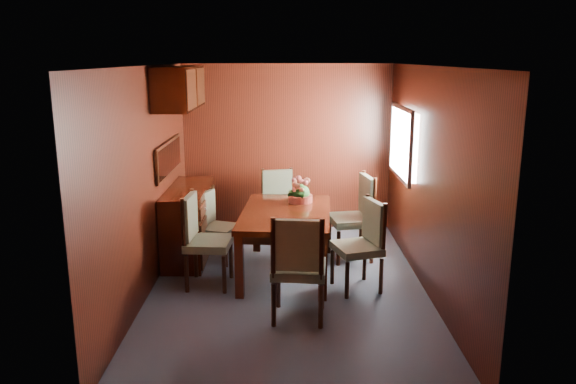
{
  "coord_description": "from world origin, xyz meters",
  "views": [
    {
      "loc": [
        -0.03,
        -5.82,
        2.49
      ],
      "look_at": [
        0.0,
        0.14,
        1.05
      ],
      "focal_mm": 35.0,
      "sensor_mm": 36.0,
      "label": 1
    }
  ],
  "objects_px": {
    "sideboard": "(189,222)",
    "chair_left_near": "(201,235)",
    "chair_head": "(298,263)",
    "chair_right_near": "(364,240)",
    "flower_centerpiece": "(300,190)",
    "dining_table": "(286,220)"
  },
  "relations": [
    {
      "from": "sideboard",
      "to": "chair_left_near",
      "type": "height_order",
      "value": "chair_left_near"
    },
    {
      "from": "sideboard",
      "to": "chair_right_near",
      "type": "height_order",
      "value": "chair_right_near"
    },
    {
      "from": "flower_centerpiece",
      "to": "chair_left_near",
      "type": "bearing_deg",
      "value": -145.36
    },
    {
      "from": "sideboard",
      "to": "flower_centerpiece",
      "type": "height_order",
      "value": "flower_centerpiece"
    },
    {
      "from": "chair_left_near",
      "to": "flower_centerpiece",
      "type": "relative_size",
      "value": 3.33
    },
    {
      "from": "dining_table",
      "to": "chair_left_near",
      "type": "bearing_deg",
      "value": -154.85
    },
    {
      "from": "sideboard",
      "to": "chair_head",
      "type": "xyz_separation_m",
      "value": [
        1.34,
        -1.83,
        0.15
      ]
    },
    {
      "from": "sideboard",
      "to": "chair_head",
      "type": "distance_m",
      "value": 2.28
    },
    {
      "from": "chair_left_near",
      "to": "chair_right_near",
      "type": "height_order",
      "value": "chair_left_near"
    },
    {
      "from": "dining_table",
      "to": "flower_centerpiece",
      "type": "bearing_deg",
      "value": 70.92
    },
    {
      "from": "flower_centerpiece",
      "to": "chair_head",
      "type": "bearing_deg",
      "value": -92.18
    },
    {
      "from": "chair_head",
      "to": "chair_right_near",
      "type": "bearing_deg",
      "value": 52.84
    },
    {
      "from": "sideboard",
      "to": "flower_centerpiece",
      "type": "bearing_deg",
      "value": -6.73
    },
    {
      "from": "dining_table",
      "to": "chair_head",
      "type": "bearing_deg",
      "value": -80.6
    },
    {
      "from": "sideboard",
      "to": "chair_left_near",
      "type": "distance_m",
      "value": 0.99
    },
    {
      "from": "chair_right_near",
      "to": "flower_centerpiece",
      "type": "bearing_deg",
      "value": 20.31
    },
    {
      "from": "sideboard",
      "to": "flower_centerpiece",
      "type": "relative_size",
      "value": 4.44
    },
    {
      "from": "flower_centerpiece",
      "to": "dining_table",
      "type": "bearing_deg",
      "value": -113.31
    },
    {
      "from": "chair_right_near",
      "to": "chair_head",
      "type": "relative_size",
      "value": 0.94
    },
    {
      "from": "dining_table",
      "to": "chair_left_near",
      "type": "distance_m",
      "value": 1.0
    },
    {
      "from": "sideboard",
      "to": "chair_left_near",
      "type": "bearing_deg",
      "value": -72.56
    },
    {
      "from": "sideboard",
      "to": "flower_centerpiece",
      "type": "xyz_separation_m",
      "value": [
        1.41,
        -0.17,
        0.46
      ]
    }
  ]
}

